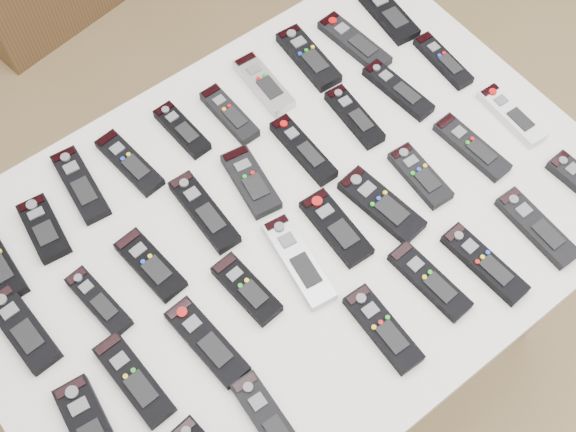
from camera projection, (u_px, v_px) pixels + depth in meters
ground at (326, 360)px, 2.08m from camera, size 4.00×4.00×0.00m
table at (288, 234)px, 1.46m from camera, size 1.25×0.88×0.78m
remote_1 at (44, 229)px, 1.39m from camera, size 0.07×0.14×0.02m
remote_2 at (80, 185)px, 1.44m from camera, size 0.07×0.18×0.02m
remote_3 at (129, 163)px, 1.46m from camera, size 0.07×0.17×0.02m
remote_4 at (182, 130)px, 1.50m from camera, size 0.05×0.15×0.02m
remote_5 at (229, 114)px, 1.52m from camera, size 0.05×0.16×0.02m
remote_6 at (264, 84)px, 1.55m from camera, size 0.06×0.17×0.02m
remote_7 at (308, 58)px, 1.59m from camera, size 0.07×0.18×0.02m
remote_8 at (354, 43)px, 1.61m from camera, size 0.07×0.19×0.02m
remote_9 at (389, 15)px, 1.65m from camera, size 0.08×0.17×0.02m
remote_10 at (23, 329)px, 1.29m from camera, size 0.07×0.18×0.02m
remote_11 at (99, 302)px, 1.32m from camera, size 0.06×0.15×0.02m
remote_12 at (150, 265)px, 1.35m from camera, size 0.07×0.16×0.02m
remote_13 at (204, 212)px, 1.40m from camera, size 0.06×0.19×0.02m
remote_14 at (251, 182)px, 1.44m from camera, size 0.08×0.16×0.02m
remote_15 at (303, 150)px, 1.47m from camera, size 0.05×0.18×0.02m
remote_16 at (354, 117)px, 1.51m from camera, size 0.06×0.16×0.02m
remote_17 at (398, 90)px, 1.55m from camera, size 0.06×0.18×0.02m
remote_18 at (443, 61)px, 1.59m from camera, size 0.05×0.16×0.02m
remote_19 at (90, 428)px, 1.21m from camera, size 0.08×0.18×0.02m
remote_20 at (134, 379)px, 1.25m from camera, size 0.06×0.18×0.02m
remote_21 at (207, 342)px, 1.28m from camera, size 0.07×0.18×0.02m
remote_22 at (247, 289)px, 1.33m from camera, size 0.06×0.15×0.02m
remote_23 at (298, 261)px, 1.36m from camera, size 0.08×0.20×0.02m
remote_24 at (336, 228)px, 1.39m from camera, size 0.07×0.17×0.02m
remote_25 at (381, 205)px, 1.41m from camera, size 0.08×0.19×0.02m
remote_26 at (420, 176)px, 1.44m from camera, size 0.06×0.15×0.02m
remote_27 at (472, 147)px, 1.48m from camera, size 0.06×0.18×0.02m
remote_28 at (511, 115)px, 1.52m from camera, size 0.05×0.17×0.02m
remote_31 at (271, 423)px, 1.21m from camera, size 0.06×0.19×0.02m
remote_32 at (383, 329)px, 1.29m from camera, size 0.06×0.17×0.02m
remote_33 at (429, 281)px, 1.34m from camera, size 0.06×0.18×0.02m
remote_34 at (484, 264)px, 1.35m from camera, size 0.06×0.18×0.02m
remote_35 at (537, 228)px, 1.39m from camera, size 0.06×0.18×0.02m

